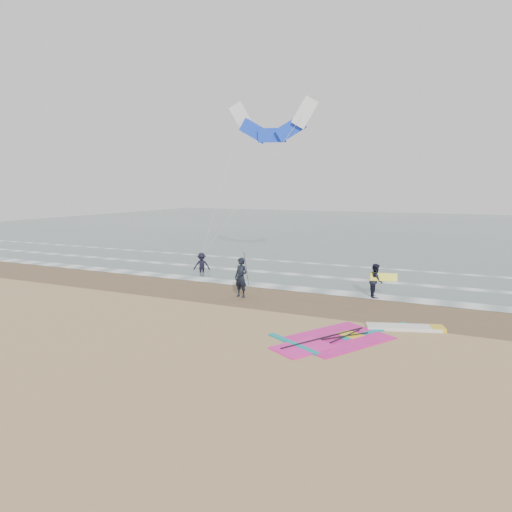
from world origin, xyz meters
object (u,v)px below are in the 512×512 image
at_px(person_walking, 376,281).
at_px(surf_kite, 272,125).
at_px(windsurf_rig, 357,336).
at_px(person_wading, 202,260).
at_px(person_standing, 241,278).

height_order(person_walking, surf_kite, surf_kite).
bearing_deg(windsurf_rig, person_walking, 94.85).
xyz_separation_m(windsurf_rig, person_wading, (-11.94, 8.45, 0.79)).
distance_m(person_wading, surf_kite, 10.05).
height_order(person_wading, surf_kite, surf_kite).
distance_m(person_standing, person_wading, 7.13).
bearing_deg(windsurf_rig, person_standing, 151.31).
height_order(person_walking, person_wading, person_walking).
height_order(person_standing, person_walking, person_standing).
height_order(person_standing, person_wading, person_standing).
bearing_deg(surf_kite, person_wading, -129.85).
distance_m(windsurf_rig, person_wading, 14.65).
bearing_deg(surf_kite, windsurf_rig, -54.73).
relative_size(windsurf_rig, person_standing, 3.00).
height_order(windsurf_rig, surf_kite, surf_kite).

